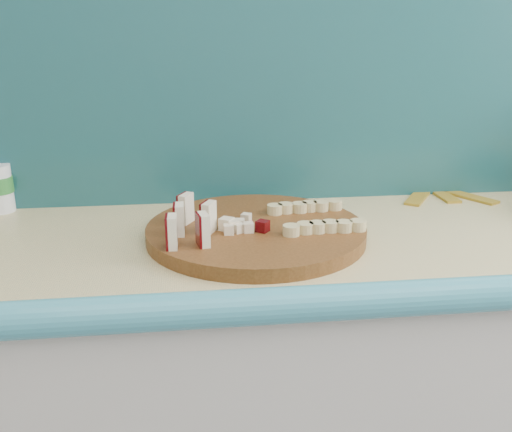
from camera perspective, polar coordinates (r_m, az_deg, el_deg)
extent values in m
cube|color=silver|center=(1.44, 6.63, 17.08)|extent=(3.60, 0.04, 2.60)
cube|color=beige|center=(1.48, 12.12, -19.00)|extent=(2.20, 0.60, 0.88)
cube|color=#E9CF88|center=(1.26, 13.50, -2.32)|extent=(2.20, 0.60, 0.03)
cube|color=teal|center=(1.01, 19.29, -8.27)|extent=(2.20, 0.06, 0.03)
cube|color=teal|center=(1.47, 10.42, 11.44)|extent=(2.20, 0.02, 0.50)
cylinder|color=#46260F|center=(1.19, 0.00, -1.56)|extent=(0.50, 0.50, 0.03)
cube|color=beige|center=(1.07, -8.34, -1.57)|extent=(0.02, 0.04, 0.06)
cube|color=#450407|center=(1.07, -8.89, -1.61)|extent=(0.01, 0.04, 0.06)
cube|color=beige|center=(1.13, -7.62, -0.35)|extent=(0.02, 0.04, 0.06)
cube|color=#450407|center=(1.13, -8.13, -0.38)|extent=(0.01, 0.04, 0.06)
cube|color=beige|center=(1.20, -6.97, 0.75)|extent=(0.02, 0.04, 0.06)
cube|color=#450407|center=(1.20, -7.46, 0.71)|extent=(0.01, 0.04, 0.06)
cube|color=beige|center=(1.07, -5.24, -1.36)|extent=(0.02, 0.04, 0.06)
cube|color=#450407|center=(1.07, -5.78, -1.40)|extent=(0.01, 0.04, 0.06)
cube|color=beige|center=(1.14, -4.70, -0.15)|extent=(0.02, 0.04, 0.06)
cube|color=#450407|center=(1.14, -5.21, -0.18)|extent=(0.01, 0.04, 0.06)
cube|color=#F3E3C3|center=(1.18, -0.85, -0.45)|extent=(0.02, 0.02, 0.02)
cube|color=#F3E3C3|center=(1.19, -0.80, -0.24)|extent=(0.02, 0.02, 0.02)
cube|color=#450407|center=(1.20, -1.55, -0.07)|extent=(0.02, 0.02, 0.02)
cube|color=#F3E3C3|center=(1.18, -1.78, -0.39)|extent=(0.02, 0.02, 0.02)
cube|color=#F3E3C3|center=(1.17, -2.30, -0.56)|extent=(0.02, 0.02, 0.02)
cube|color=#F3E3C3|center=(1.15, -2.13, -0.89)|extent=(0.02, 0.02, 0.02)
cube|color=#F3E3C3|center=(1.16, -1.17, -0.71)|extent=(0.02, 0.02, 0.02)
cube|color=#F3E3C3|center=(1.16, -0.37, -0.69)|extent=(0.02, 0.02, 0.02)
cylinder|color=#CCBA7C|center=(1.13, 3.55, -1.35)|extent=(0.03, 0.03, 0.02)
cylinder|color=#CCBA7C|center=(1.14, 4.88, -1.25)|extent=(0.03, 0.03, 0.02)
cylinder|color=#CCBA7C|center=(1.15, 6.18, -1.15)|extent=(0.03, 0.03, 0.02)
cylinder|color=#CCBA7C|center=(1.16, 7.47, -1.05)|extent=(0.03, 0.03, 0.02)
cylinder|color=#CCBA7C|center=(1.17, 8.74, -0.95)|extent=(0.03, 0.03, 0.02)
cylinder|color=#CCBA7C|center=(1.18, 9.99, -0.85)|extent=(0.03, 0.03, 0.02)
cylinder|color=#CCBA7C|center=(1.26, 1.88, 0.72)|extent=(0.03, 0.03, 0.02)
cylinder|color=#CCBA7C|center=(1.26, 3.09, 0.80)|extent=(0.03, 0.03, 0.02)
cylinder|color=#CCBA7C|center=(1.27, 4.28, 0.87)|extent=(0.03, 0.03, 0.02)
cylinder|color=#CCBA7C|center=(1.28, 5.45, 0.95)|extent=(0.03, 0.03, 0.02)
cylinder|color=#CCBA7C|center=(1.29, 6.62, 1.03)|extent=(0.03, 0.03, 0.02)
cylinder|color=#CCBA7C|center=(1.30, 7.76, 1.10)|extent=(0.03, 0.03, 0.02)
cube|color=#B68D23|center=(1.54, 16.01, 1.94)|extent=(0.13, 0.17, 0.01)
cube|color=#B68D23|center=(1.58, 17.90, 2.22)|extent=(0.04, 0.18, 0.01)
cube|color=#B68D23|center=(1.58, 20.18, 1.93)|extent=(0.12, 0.17, 0.01)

